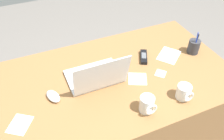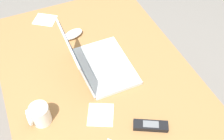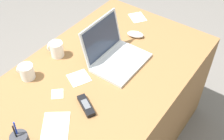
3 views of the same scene
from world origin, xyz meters
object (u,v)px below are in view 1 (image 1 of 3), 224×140
Objects in this scene: laptop at (96,76)px; coffee_mug_white at (184,92)px; pen_holder at (194,47)px; coffee_mug_tall at (147,104)px; computer_mouse at (53,96)px; cordless_phone at (144,57)px.

coffee_mug_white is (-0.41, 0.32, -0.01)m from laptop.
laptop is 1.92× the size of pen_holder.
laptop is 3.49× the size of coffee_mug_tall.
computer_mouse is 1.19× the size of coffee_mug_white.
coffee_mug_tall is (-0.45, 0.29, 0.03)m from computer_mouse.
pen_holder is (-0.57, -0.33, 0.00)m from coffee_mug_tall.
laptop is 0.39m from cordless_phone.
laptop is 0.36m from coffee_mug_tall.
coffee_mug_tall is at bearing 129.11° from computer_mouse.
computer_mouse is at bearing -22.97° from coffee_mug_white.
coffee_mug_tall is at bearing 62.68° from cordless_phone.
computer_mouse is 0.53m from coffee_mug_tall.
computer_mouse is (0.28, 0.03, -0.03)m from laptop.
computer_mouse is at bearing 10.27° from cordless_phone.
coffee_mug_white is at bearing 93.90° from cordless_phone.
computer_mouse is at bearing -32.94° from coffee_mug_tall.
cordless_phone is 0.84× the size of pen_holder.
coffee_mug_white is 0.52× the size of pen_holder.
laptop is 0.74m from pen_holder.
cordless_phone is at bearing -166.65° from laptop.
cordless_phone is at bearing -12.48° from pen_holder.
pen_holder is at bearing 167.52° from cordless_phone.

